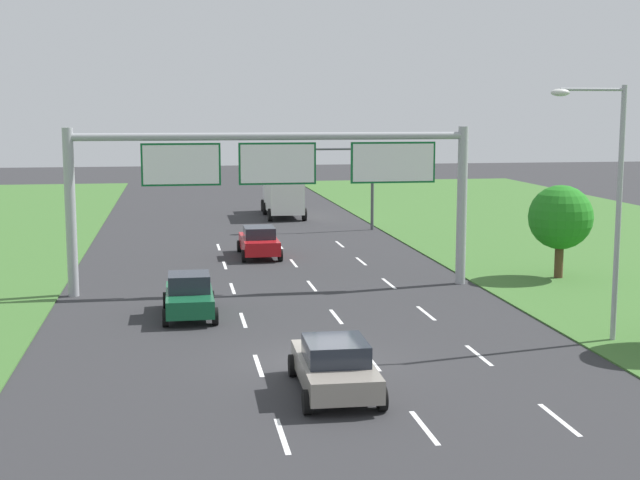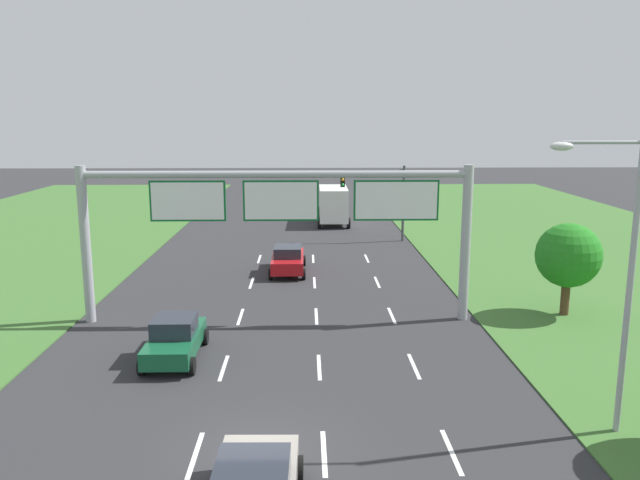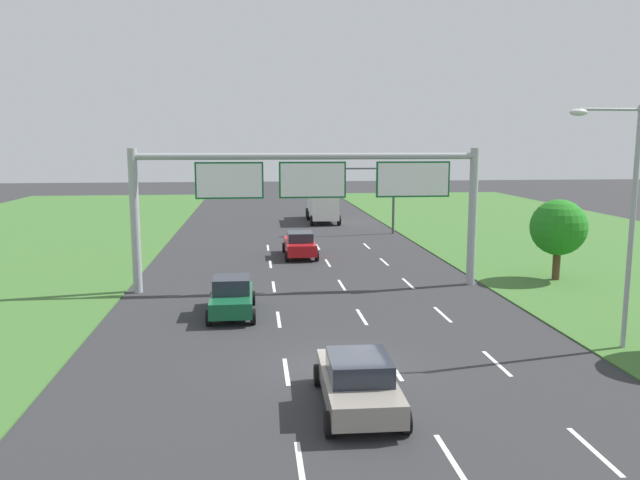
# 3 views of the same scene
# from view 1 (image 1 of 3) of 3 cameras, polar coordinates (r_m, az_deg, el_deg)

# --- Properties ---
(ground_plane) EXTENTS (200.00, 200.00, 0.00)m
(ground_plane) POSITION_cam_1_polar(r_m,az_deg,el_deg) (27.60, -0.31, -7.87)
(ground_plane) COLOR #2D2D30
(lane_dashes_inner_left) EXTENTS (0.14, 44.40, 0.01)m
(lane_dashes_inner_left) POSITION_cam_1_polar(r_m,az_deg,el_deg) (30.27, -4.50, -6.43)
(lane_dashes_inner_left) COLOR white
(lane_dashes_inner_left) RESTS_ON ground_plane
(lane_dashes_inner_right) EXTENTS (0.14, 44.40, 0.01)m
(lane_dashes_inner_right) POSITION_cam_1_polar(r_m,az_deg,el_deg) (30.74, 2.05, -6.18)
(lane_dashes_inner_right) COLOR white
(lane_dashes_inner_right) RESTS_ON ground_plane
(lane_dashes_slip) EXTENTS (0.14, 44.40, 0.01)m
(lane_dashes_slip) POSITION_cam_1_polar(r_m,az_deg,el_deg) (31.60, 8.32, -5.86)
(lane_dashes_slip) COLOR white
(lane_dashes_slip) RESTS_ON ground_plane
(car_near_red) EXTENTS (2.00, 4.17, 1.63)m
(car_near_red) POSITION_cam_1_polar(r_m,az_deg,el_deg) (33.86, -8.37, -3.54)
(car_near_red) COLOR #145633
(car_near_red) RESTS_ON ground_plane
(car_lead_silver) EXTENTS (2.24, 4.48, 1.53)m
(car_lead_silver) POSITION_cam_1_polar(r_m,az_deg,el_deg) (24.59, 0.95, -8.05)
(car_lead_silver) COLOR gray
(car_lead_silver) RESTS_ON ground_plane
(car_mid_lane) EXTENTS (2.10, 4.50, 1.62)m
(car_mid_lane) POSITION_cam_1_polar(r_m,az_deg,el_deg) (47.24, -3.92, -0.10)
(car_mid_lane) COLOR red
(car_mid_lane) RESTS_ON ground_plane
(box_truck) EXTENTS (2.77, 7.65, 3.17)m
(box_truck) POSITION_cam_1_polar(r_m,az_deg,el_deg) (65.28, -2.42, 3.03)
(box_truck) COLOR silver
(box_truck) RESTS_ON ground_plane
(sign_gantry) EXTENTS (17.24, 0.44, 7.00)m
(sign_gantry) POSITION_cam_1_polar(r_m,az_deg,el_deg) (38.01, -2.65, 4.18)
(sign_gantry) COLOR #9EA0A5
(sign_gantry) RESTS_ON ground_plane
(traffic_light_mast) EXTENTS (4.76, 0.49, 5.60)m
(traffic_light_mast) POSITION_cam_1_polar(r_m,az_deg,el_deg) (57.20, 1.49, 4.46)
(traffic_light_mast) COLOR #47494F
(traffic_light_mast) RESTS_ON ground_plane
(street_lamp) EXTENTS (2.61, 0.32, 8.50)m
(street_lamp) POSITION_cam_1_polar(r_m,az_deg,el_deg) (30.67, 18.00, 3.01)
(street_lamp) COLOR #9EA0A5
(street_lamp) RESTS_ON ground_plane
(roadside_tree_mid) EXTENTS (2.94, 2.94, 4.33)m
(roadside_tree_mid) POSITION_cam_1_polar(r_m,az_deg,el_deg) (42.09, 15.14, 1.39)
(roadside_tree_mid) COLOR #513823
(roadside_tree_mid) RESTS_ON ground_plane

